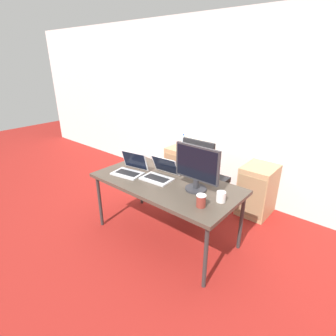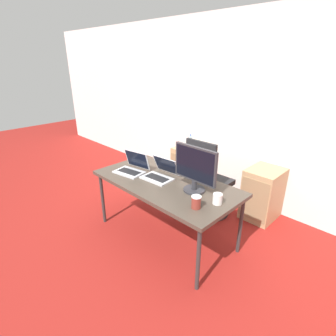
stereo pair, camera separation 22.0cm
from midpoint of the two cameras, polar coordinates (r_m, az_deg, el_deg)
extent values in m
plane|color=maroon|center=(3.31, -2.44, -14.44)|extent=(14.00, 14.00, 0.00)
cube|color=white|center=(3.92, 12.28, 11.94)|extent=(10.00, 0.05, 2.60)
cube|color=#473D33|center=(2.94, -2.67, -3.33)|extent=(1.68, 0.84, 0.04)
cylinder|color=#333333|center=(3.45, -16.42, -7.00)|extent=(0.04, 0.04, 0.69)
cylinder|color=#333333|center=(2.50, 5.55, -18.89)|extent=(0.04, 0.04, 0.69)
cylinder|color=#333333|center=(3.83, -7.55, -3.09)|extent=(0.04, 0.04, 0.69)
cylinder|color=#333333|center=(3.01, 13.60, -11.43)|extent=(0.04, 0.04, 0.69)
cylinder|color=#232326|center=(3.82, 6.45, -8.71)|extent=(0.56, 0.56, 0.04)
cylinder|color=gray|center=(3.71, 6.60, -5.73)|extent=(0.05, 0.05, 0.42)
cube|color=#232326|center=(3.61, 6.75, -2.82)|extent=(0.49, 0.49, 0.07)
cube|color=#232326|center=(3.28, 4.57, 0.92)|extent=(0.44, 0.05, 0.60)
cube|color=tan|center=(4.31, 1.79, 0.18)|extent=(0.40, 0.48, 0.69)
cube|color=#977D56|center=(4.14, -0.31, -0.81)|extent=(0.37, 0.01, 0.56)
cube|color=tan|center=(3.74, 17.29, -4.65)|extent=(0.40, 0.48, 0.69)
cube|color=#977D56|center=(3.54, 15.68, -6.10)|extent=(0.37, 0.01, 0.56)
cylinder|color=silver|center=(4.16, 1.87, 5.85)|extent=(0.06, 0.06, 0.20)
cylinder|color=#3359B2|center=(4.13, 1.88, 7.28)|extent=(0.03, 0.03, 0.02)
cube|color=silver|center=(2.98, -4.60, -2.40)|extent=(0.37, 0.25, 0.02)
cube|color=black|center=(2.97, -4.61, -2.23)|extent=(0.29, 0.15, 0.00)
cube|color=silver|center=(3.04, -2.66, 0.55)|extent=(0.36, 0.13, 0.21)
cube|color=black|center=(3.04, -2.73, 0.56)|extent=(0.33, 0.11, 0.19)
cube|color=silver|center=(3.16, -10.80, -1.23)|extent=(0.38, 0.28, 0.02)
cube|color=black|center=(3.16, -10.81, -1.07)|extent=(0.30, 0.17, 0.00)
cube|color=silver|center=(3.21, -9.21, 1.57)|extent=(0.36, 0.13, 0.22)
cube|color=black|center=(3.20, -9.29, 1.58)|extent=(0.33, 0.11, 0.20)
cylinder|color=#2D2D33|center=(2.75, 3.81, -4.56)|extent=(0.23, 0.23, 0.02)
cylinder|color=#2D2D33|center=(2.73, 3.84, -3.49)|extent=(0.06, 0.06, 0.09)
cube|color=#2D2D33|center=(2.64, 3.97, 0.99)|extent=(0.51, 0.03, 0.36)
cube|color=black|center=(2.62, 3.76, 0.89)|extent=(0.47, 0.00, 0.33)
cylinder|color=white|center=(2.54, 9.05, -6.25)|extent=(0.09, 0.09, 0.10)
cylinder|color=maroon|center=(2.44, 4.64, -7.27)|extent=(0.09, 0.09, 0.11)
cylinder|color=white|center=(2.41, 4.68, -6.03)|extent=(0.09, 0.09, 0.01)
camera|label=1|loc=(0.11, -92.17, -0.91)|focal=28.00mm
camera|label=2|loc=(0.11, 87.83, 0.91)|focal=28.00mm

